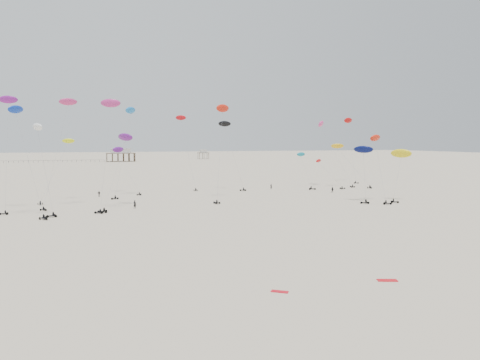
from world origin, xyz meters
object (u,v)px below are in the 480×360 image
object	(u,v)px
pavilion_small	(203,155)
rig_9	(229,139)
rig_4	(24,141)
spectator_0	(135,208)
pavilion_main	(121,156)
rig_0	(64,121)

from	to	relation	value
pavilion_small	rig_9	distance (m)	251.50
rig_4	spectator_0	distance (m)	27.55
pavilion_main	rig_9	world-z (taller)	rig_9
rig_0	pavilion_small	bearing A→B (deg)	-145.06
rig_9	spectator_0	xyz separation A→B (m)	(-32.34, -33.46, -16.05)
rig_0	rig_4	xyz separation A→B (m)	(-7.04, -12.98, -4.56)
pavilion_small	pavilion_main	bearing A→B (deg)	-156.80
pavilion_small	rig_9	bearing A→B (deg)	-101.29
rig_0	spectator_0	size ratio (longest dim) A/B	11.76
spectator_0	rig_9	bearing A→B (deg)	-97.60
pavilion_small	rig_4	world-z (taller)	rig_4
rig_4	rig_9	size ratio (longest dim) A/B	1.06
rig_4	rig_0	bearing A→B (deg)	-151.26
pavilion_main	pavilion_small	xyz separation A→B (m)	(70.00, 30.00, -0.74)
pavilion_main	rig_0	bearing A→B (deg)	-96.31
rig_4	rig_9	distance (m)	66.68
rig_4	spectator_0	bearing A→B (deg)	159.58
pavilion_small	spectator_0	size ratio (longest dim) A/B	4.08
rig_4	spectator_0	world-z (taller)	rig_4
rig_0	spectator_0	distance (m)	26.47
pavilion_main	rig_0	world-z (taller)	rig_0
pavilion_main	rig_4	world-z (taller)	rig_4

